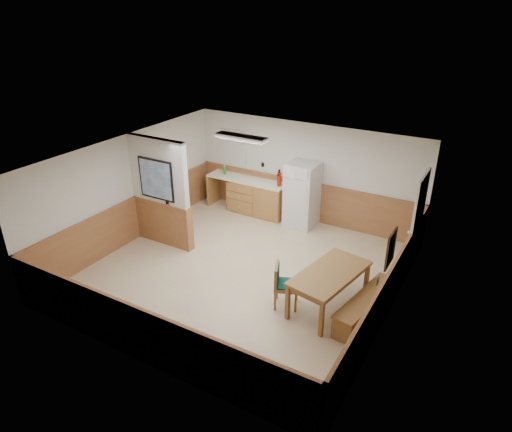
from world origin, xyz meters
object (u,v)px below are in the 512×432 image
Objects in this scene: dining_bench at (367,301)px; fire_extinguisher at (279,179)px; dining_table at (330,277)px; soap_bottle at (225,170)px; refrigerator at (302,195)px; dining_chair at (282,282)px.

dining_bench is 4.16× the size of fire_extinguisher.
dining_table is 0.76m from dining_bench.
refrigerator is at bearing -1.26° from soap_bottle.
fire_extinguisher is (-3.22, 2.85, 0.74)m from dining_bench.
refrigerator reaches higher than fire_extinguisher.
dining_chair is 3.74m from fire_extinguisher.
dining_bench is at bearing -7.06° from dining_chair.
refrigerator is 3.83m from dining_bench.
dining_bench is 2.11× the size of dining_chair.
soap_bottle is at bearing -178.77° from refrigerator.
soap_bottle reaches higher than dining_table.
dining_table is at bearing 3.13° from dining_chair.
soap_bottle is at bearing 113.57° from dining_chair.
fire_extinguisher is at bearing -0.51° from soap_bottle.
refrigerator is at bearing -10.53° from fire_extinguisher.
dining_bench is 5.68m from soap_bottle.
soap_bottle is (-2.30, 0.05, 0.20)m from refrigerator.
dining_bench is at bearing -48.94° from fire_extinguisher.
dining_chair is at bearing -143.63° from dining_table.
fire_extinguisher is 1.64m from soap_bottle.
refrigerator reaches higher than soap_bottle.
dining_chair is 3.94× the size of soap_bottle.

